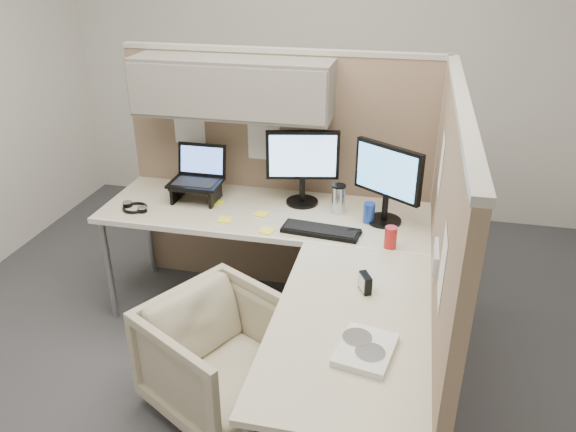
% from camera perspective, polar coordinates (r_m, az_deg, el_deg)
% --- Properties ---
extents(ground, '(4.50, 4.50, 0.00)m').
position_cam_1_polar(ground, '(3.35, -2.71, -14.90)').
color(ground, '#38393E').
rests_on(ground, ground).
extents(partition_back, '(2.00, 0.36, 1.63)m').
position_cam_1_polar(partition_back, '(3.56, -2.93, 8.09)').
color(partition_back, '#8E745D').
rests_on(partition_back, ground).
extents(partition_right, '(0.07, 2.03, 1.63)m').
position_cam_1_polar(partition_right, '(2.74, 15.07, -5.07)').
color(partition_right, '#8E745D').
rests_on(partition_right, ground).
extents(desk, '(2.00, 1.98, 0.73)m').
position_cam_1_polar(desk, '(3.02, -0.06, -3.83)').
color(desk, beige).
rests_on(desk, ground).
extents(office_chair, '(0.84, 0.86, 0.66)m').
position_cam_1_polar(office_chair, '(2.93, -6.81, -13.53)').
color(office_chair, '#B2A28E').
rests_on(office_chair, ground).
extents(monitor_left, '(0.44, 0.20, 0.47)m').
position_cam_1_polar(monitor_left, '(3.39, 1.49, 5.54)').
color(monitor_left, black).
rests_on(monitor_left, desk).
extents(monitor_right, '(0.38, 0.27, 0.47)m').
position_cam_1_polar(monitor_right, '(3.20, 10.06, 3.83)').
color(monitor_right, black).
rests_on(monitor_right, desk).
extents(laptop_station, '(0.32, 0.27, 0.33)m').
position_cam_1_polar(laptop_station, '(3.56, -9.20, 3.62)').
color(laptop_station, black).
rests_on(laptop_station, desk).
extents(keyboard, '(0.45, 0.19, 0.02)m').
position_cam_1_polar(keyboard, '(3.14, 3.35, -1.51)').
color(keyboard, black).
rests_on(keyboard, desk).
extents(mouse, '(0.10, 0.07, 0.04)m').
position_cam_1_polar(mouse, '(3.14, 6.70, -1.59)').
color(mouse, black).
rests_on(mouse, desk).
extents(travel_mug, '(0.08, 0.08, 0.18)m').
position_cam_1_polar(travel_mug, '(3.35, 5.15, 1.74)').
color(travel_mug, silver).
rests_on(travel_mug, desk).
extents(soda_can_green, '(0.07, 0.07, 0.12)m').
position_cam_1_polar(soda_can_green, '(3.01, 10.38, -2.16)').
color(soda_can_green, '#B21E1E').
rests_on(soda_can_green, desk).
extents(soda_can_silver, '(0.07, 0.07, 0.12)m').
position_cam_1_polar(soda_can_silver, '(3.27, 8.24, 0.32)').
color(soda_can_silver, '#1E3FA5').
rests_on(soda_can_silver, desk).
extents(sticky_note_d, '(0.09, 0.09, 0.01)m').
position_cam_1_polar(sticky_note_d, '(3.35, -2.70, 0.20)').
color(sticky_note_d, '#FEFB42').
rests_on(sticky_note_d, desk).
extents(sticky_note_b, '(0.09, 0.09, 0.01)m').
position_cam_1_polar(sticky_note_b, '(3.16, -2.18, -1.51)').
color(sticky_note_b, '#FEFB42').
rests_on(sticky_note_b, desk).
extents(sticky_note_a, '(0.08, 0.08, 0.01)m').
position_cam_1_polar(sticky_note_a, '(3.30, -6.42, -0.39)').
color(sticky_note_a, '#FEFB42').
rests_on(sticky_note_a, desk).
extents(sticky_note_c, '(0.09, 0.09, 0.01)m').
position_cam_1_polar(sticky_note_c, '(3.52, -7.19, 1.35)').
color(sticky_note_c, '#FEFB42').
rests_on(sticky_note_c, desk).
extents(headphones, '(0.20, 0.20, 0.03)m').
position_cam_1_polar(headphones, '(3.54, -15.30, 0.84)').
color(headphones, black).
rests_on(headphones, desk).
extents(paper_stack, '(0.25, 0.30, 0.03)m').
position_cam_1_polar(paper_stack, '(2.30, 7.88, -13.29)').
color(paper_stack, white).
rests_on(paper_stack, desk).
extents(desk_clock, '(0.07, 0.09, 0.09)m').
position_cam_1_polar(desk_clock, '(2.64, 7.83, -6.76)').
color(desk_clock, black).
rests_on(desk_clock, desk).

